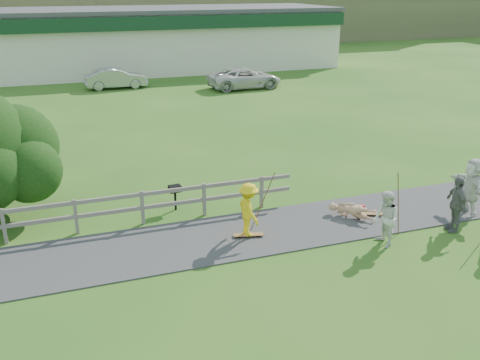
{
  "coord_description": "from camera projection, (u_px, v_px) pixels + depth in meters",
  "views": [
    {
      "loc": [
        -4.29,
        -12.12,
        7.17
      ],
      "look_at": [
        0.77,
        2.0,
        1.58
      ],
      "focal_mm": 40.0,
      "sensor_mm": 36.0,
      "label": 1
    }
  ],
  "objects": [
    {
      "name": "ground",
      "position": [
        238.0,
        262.0,
        14.55
      ],
      "size": [
        260.0,
        260.0,
        0.0
      ],
      "primitive_type": "plane",
      "color": "#285B1A",
      "rests_on": "ground"
    },
    {
      "name": "longboard_fallen",
      "position": [
        374.0,
        215.0,
        17.35
      ],
      "size": [
        0.96,
        0.61,
        0.11
      ],
      "primitive_type": null,
      "rotation": [
        0.0,
        0.0,
        -0.43
      ],
      "color": "brown",
      "rests_on": "ground"
    },
    {
      "name": "helmet",
      "position": [
        362.0,
        208.0,
        17.65
      ],
      "size": [
        0.27,
        0.27,
        0.27
      ],
      "primitive_type": "sphere",
      "color": "#9E0D18",
      "rests_on": "ground"
    },
    {
      "name": "skater_rider",
      "position": [
        249.0,
        213.0,
        15.64
      ],
      "size": [
        0.67,
        1.08,
        1.62
      ],
      "primitive_type": "imported",
      "rotation": [
        0.0,
        0.0,
        1.64
      ],
      "color": "yellow",
      "rests_on": "ground"
    },
    {
      "name": "spectator_a",
      "position": [
        386.0,
        219.0,
        15.19
      ],
      "size": [
        0.68,
        0.84,
        1.64
      ],
      "primitive_type": "imported",
      "rotation": [
        0.0,
        0.0,
        4.64
      ],
      "color": "silver",
      "rests_on": "ground"
    },
    {
      "name": "skater_fallen",
      "position": [
        352.0,
        211.0,
        17.11
      ],
      "size": [
        1.41,
        1.24,
        0.55
      ],
      "primitive_type": "imported",
      "rotation": [
        0.0,
        0.0,
        0.68
      ],
      "color": "tan",
      "rests_on": "ground"
    },
    {
      "name": "car_white",
      "position": [
        245.0,
        78.0,
        37.93
      ],
      "size": [
        5.37,
        2.71,
        1.46
      ],
      "primitive_type": "imported",
      "rotation": [
        0.0,
        0.0,
        1.63
      ],
      "color": "silver",
      "rests_on": "ground"
    },
    {
      "name": "bbq",
      "position": [
        175.0,
        198.0,
        17.73
      ],
      "size": [
        0.42,
        0.34,
        0.86
      ],
      "primitive_type": null,
      "rotation": [
        0.0,
        0.0,
        0.1
      ],
      "color": "black",
      "rests_on": "ground"
    },
    {
      "name": "pole_spec_left",
      "position": [
        398.0,
        204.0,
        15.77
      ],
      "size": [
        0.03,
        0.03,
        2.02
      ],
      "primitive_type": "cylinder",
      "color": "brown",
      "rests_on": "ground"
    },
    {
      "name": "strip_mall",
      "position": [
        146.0,
        39.0,
        45.75
      ],
      "size": [
        32.5,
        10.75,
        5.1
      ],
      "color": "silver",
      "rests_on": "ground"
    },
    {
      "name": "car_silver",
      "position": [
        116.0,
        78.0,
        37.93
      ],
      "size": [
        4.34,
        1.58,
        1.42
      ],
      "primitive_type": "imported",
      "rotation": [
        0.0,
        0.0,
        1.59
      ],
      "color": "#A1A2A8",
      "rests_on": "ground"
    },
    {
      "name": "longboard_rider",
      "position": [
        249.0,
        236.0,
        15.91
      ],
      "size": [
        0.92,
        0.42,
        0.1
      ],
      "primitive_type": null,
      "rotation": [
        0.0,
        0.0,
        -0.24
      ],
      "color": "brown",
      "rests_on": "ground"
    },
    {
      "name": "fence",
      "position": [
        54.0,
        214.0,
        15.75
      ],
      "size": [
        15.05,
        0.1,
        1.1
      ],
      "color": "slate",
      "rests_on": "ground"
    },
    {
      "name": "spectator_b",
      "position": [
        456.0,
        204.0,
        16.09
      ],
      "size": [
        0.64,
        1.09,
        1.75
      ],
      "primitive_type": "imported",
      "rotation": [
        0.0,
        0.0,
        4.49
      ],
      "color": "slate",
      "rests_on": "ground"
    },
    {
      "name": "pole_rider",
      "position": [
        263.0,
        200.0,
        16.12
      ],
      "size": [
        0.03,
        0.03,
        1.97
      ],
      "primitive_type": "cylinder",
      "color": "brown",
      "rests_on": "ground"
    },
    {
      "name": "path",
      "position": [
        221.0,
        238.0,
        15.87
      ],
      "size": [
        34.0,
        3.0,
        0.04
      ],
      "primitive_type": "cube",
      "color": "#3C3C3F",
      "rests_on": "ground"
    },
    {
      "name": "spectator_d",
      "position": [
        471.0,
        187.0,
        17.2
      ],
      "size": [
        0.94,
        1.86,
        1.92
      ],
      "primitive_type": "imported",
      "rotation": [
        0.0,
        0.0,
        4.5
      ],
      "color": "silver",
      "rests_on": "ground"
    }
  ]
}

